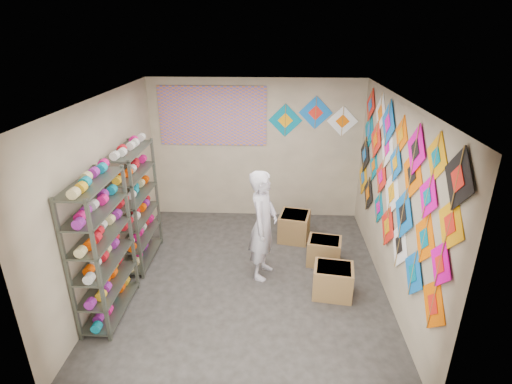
# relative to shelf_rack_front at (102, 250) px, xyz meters

# --- Properties ---
(ground) EXTENTS (4.50, 4.50, 0.00)m
(ground) POSITION_rel_shelf_rack_front_xyz_m (1.78, 0.85, -0.95)
(ground) COLOR #2A2725
(room_walls) EXTENTS (4.50, 4.50, 4.50)m
(room_walls) POSITION_rel_shelf_rack_front_xyz_m (1.78, 0.85, 0.69)
(room_walls) COLOR #B8A88D
(room_walls) RESTS_ON ground
(shelf_rack_front) EXTENTS (0.40, 1.10, 1.90)m
(shelf_rack_front) POSITION_rel_shelf_rack_front_xyz_m (0.00, 0.00, 0.00)
(shelf_rack_front) COLOR #4C5147
(shelf_rack_front) RESTS_ON ground
(shelf_rack_back) EXTENTS (0.40, 1.10, 1.90)m
(shelf_rack_back) POSITION_rel_shelf_rack_front_xyz_m (0.00, 1.30, 0.00)
(shelf_rack_back) COLOR #4C5147
(shelf_rack_back) RESTS_ON ground
(string_spools) EXTENTS (0.12, 2.36, 0.12)m
(string_spools) POSITION_rel_shelf_rack_front_xyz_m (-0.00, 0.65, 0.10)
(string_spools) COLOR #EA107C
(string_spools) RESTS_ON ground
(kite_wall_display) EXTENTS (0.06, 4.20, 2.03)m
(kite_wall_display) POSITION_rel_shelf_rack_front_xyz_m (3.76, 0.91, 0.68)
(kite_wall_display) COLOR #FF6700
(kite_wall_display) RESTS_ON room_walls
(back_wall_kites) EXTENTS (1.65, 0.02, 0.77)m
(back_wall_kites) POSITION_rel_shelf_rack_front_xyz_m (2.83, 3.09, 1.03)
(back_wall_kites) COLOR #007292
(back_wall_kites) RESTS_ON room_walls
(poster) EXTENTS (2.00, 0.01, 1.10)m
(poster) POSITION_rel_shelf_rack_front_xyz_m (0.98, 3.08, 1.05)
(poster) COLOR #5D55B8
(poster) RESTS_ON room_walls
(shopkeeper) EXTENTS (0.82, 0.71, 1.69)m
(shopkeeper) POSITION_rel_shelf_rack_front_xyz_m (1.99, 0.98, -0.10)
(shopkeeper) COLOR silver
(shopkeeper) RESTS_ON ground
(carton_a) EXTENTS (0.60, 0.53, 0.45)m
(carton_a) POSITION_rel_shelf_rack_front_xyz_m (3.00, 0.52, -0.72)
(carton_a) COLOR olive
(carton_a) RESTS_ON ground
(carton_b) EXTENTS (0.59, 0.51, 0.42)m
(carton_b) POSITION_rel_shelf_rack_front_xyz_m (2.97, 1.34, -0.74)
(carton_b) COLOR olive
(carton_b) RESTS_ON ground
(carton_c) EXTENTS (0.60, 0.64, 0.48)m
(carton_c) POSITION_rel_shelf_rack_front_xyz_m (2.52, 2.11, -0.71)
(carton_c) COLOR olive
(carton_c) RESTS_ON ground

